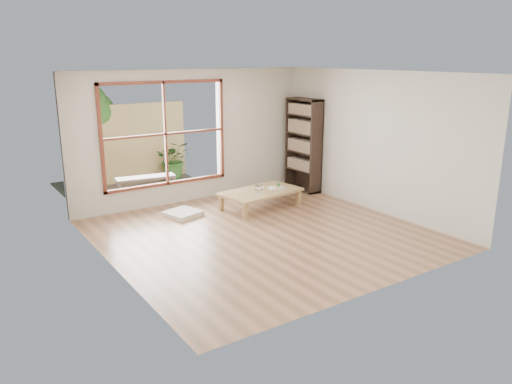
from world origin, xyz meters
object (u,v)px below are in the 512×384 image
(low_table, at_px, (261,193))
(food_tray, at_px, (277,187))
(garden_bench, at_px, (146,179))
(bookshelf, at_px, (304,145))

(low_table, height_order, food_tray, food_tray)
(food_tray, xyz_separation_m, garden_bench, (-1.90, 2.06, -0.01))
(bookshelf, height_order, food_tray, bookshelf)
(low_table, distance_m, bookshelf, 1.77)
(food_tray, distance_m, garden_bench, 2.80)
(bookshelf, bearing_deg, low_table, -158.80)
(bookshelf, distance_m, food_tray, 1.44)
(low_table, relative_size, garden_bench, 1.31)
(low_table, relative_size, bookshelf, 0.83)
(bookshelf, xyz_separation_m, garden_bench, (-3.04, 1.44, -0.64))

